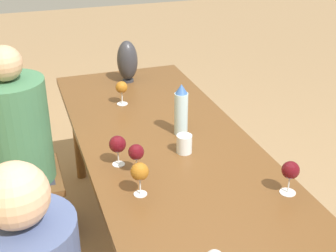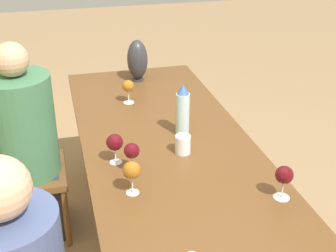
{
  "view_description": "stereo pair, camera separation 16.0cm",
  "coord_description": "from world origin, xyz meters",
  "px_view_note": "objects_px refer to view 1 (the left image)",
  "views": [
    {
      "loc": [
        -1.92,
        0.68,
        1.95
      ],
      "look_at": [
        0.11,
        0.0,
        0.88
      ],
      "focal_mm": 50.0,
      "sensor_mm": 36.0,
      "label": 1
    },
    {
      "loc": [
        -1.96,
        0.53,
        1.95
      ],
      "look_at": [
        0.11,
        0.0,
        0.88
      ],
      "focal_mm": 50.0,
      "sensor_mm": 36.0,
      "label": 2
    }
  ],
  "objects_px": {
    "water_bottle": "(181,110)",
    "person_far": "(21,146)",
    "wine_glass_2": "(136,153)",
    "wine_glass_4": "(291,171)",
    "wine_glass_3": "(122,88)",
    "wine_glass_1": "(118,145)",
    "vase": "(127,61)",
    "chair_far": "(9,172)",
    "water_tumbler": "(184,144)",
    "wine_glass_0": "(140,172)"
  },
  "relations": [
    {
      "from": "vase",
      "to": "wine_glass_4",
      "type": "bearing_deg",
      "value": -167.93
    },
    {
      "from": "wine_glass_3",
      "to": "wine_glass_4",
      "type": "distance_m",
      "value": 1.25
    },
    {
      "from": "water_bottle",
      "to": "chair_far",
      "type": "relative_size",
      "value": 0.31
    },
    {
      "from": "water_bottle",
      "to": "vase",
      "type": "height_order",
      "value": "vase"
    },
    {
      "from": "wine_glass_2",
      "to": "wine_glass_3",
      "type": "bearing_deg",
      "value": -8.86
    },
    {
      "from": "person_far",
      "to": "vase",
      "type": "bearing_deg",
      "value": -57.65
    },
    {
      "from": "water_tumbler",
      "to": "person_far",
      "type": "distance_m",
      "value": 0.98
    },
    {
      "from": "wine_glass_2",
      "to": "person_far",
      "type": "relative_size",
      "value": 0.12
    },
    {
      "from": "water_bottle",
      "to": "wine_glass_3",
      "type": "height_order",
      "value": "water_bottle"
    },
    {
      "from": "water_bottle",
      "to": "person_far",
      "type": "distance_m",
      "value": 0.95
    },
    {
      "from": "wine_glass_1",
      "to": "wine_glass_2",
      "type": "height_order",
      "value": "wine_glass_1"
    },
    {
      "from": "water_tumbler",
      "to": "chair_far",
      "type": "distance_m",
      "value": 1.09
    },
    {
      "from": "vase",
      "to": "water_tumbler",
      "type": "bearing_deg",
      "value": -178.73
    },
    {
      "from": "vase",
      "to": "wine_glass_2",
      "type": "distance_m",
      "value": 1.19
    },
    {
      "from": "vase",
      "to": "wine_glass_1",
      "type": "xyz_separation_m",
      "value": [
        -1.06,
        0.32,
        -0.04
      ]
    },
    {
      "from": "wine_glass_2",
      "to": "wine_glass_4",
      "type": "height_order",
      "value": "wine_glass_4"
    },
    {
      "from": "vase",
      "to": "wine_glass_4",
      "type": "distance_m",
      "value": 1.56
    },
    {
      "from": "water_tumbler",
      "to": "person_far",
      "type": "xyz_separation_m",
      "value": [
        0.56,
        0.78,
        -0.17
      ]
    },
    {
      "from": "vase",
      "to": "wine_glass_3",
      "type": "relative_size",
      "value": 1.94
    },
    {
      "from": "wine_glass_3",
      "to": "water_tumbler",
      "type": "bearing_deg",
      "value": -167.39
    },
    {
      "from": "wine_glass_3",
      "to": "person_far",
      "type": "distance_m",
      "value": 0.68
    },
    {
      "from": "wine_glass_4",
      "to": "person_far",
      "type": "distance_m",
      "value": 1.52
    },
    {
      "from": "wine_glass_0",
      "to": "wine_glass_1",
      "type": "height_order",
      "value": "wine_glass_0"
    },
    {
      "from": "vase",
      "to": "wine_glass_3",
      "type": "distance_m",
      "value": 0.39
    },
    {
      "from": "wine_glass_0",
      "to": "wine_glass_2",
      "type": "distance_m",
      "value": 0.17
    },
    {
      "from": "wine_glass_0",
      "to": "vase",
      "type": "bearing_deg",
      "value": -12.09
    },
    {
      "from": "vase",
      "to": "wine_glass_0",
      "type": "height_order",
      "value": "vase"
    },
    {
      "from": "wine_glass_0",
      "to": "wine_glass_2",
      "type": "height_order",
      "value": "wine_glass_0"
    },
    {
      "from": "water_bottle",
      "to": "wine_glass_1",
      "type": "height_order",
      "value": "water_bottle"
    },
    {
      "from": "wine_glass_1",
      "to": "wine_glass_4",
      "type": "bearing_deg",
      "value": -126.0
    },
    {
      "from": "water_bottle",
      "to": "wine_glass_4",
      "type": "bearing_deg",
      "value": -159.72
    },
    {
      "from": "wine_glass_2",
      "to": "wine_glass_4",
      "type": "relative_size",
      "value": 0.96
    },
    {
      "from": "wine_glass_4",
      "to": "chair_far",
      "type": "relative_size",
      "value": 0.16
    },
    {
      "from": "wine_glass_3",
      "to": "wine_glass_4",
      "type": "xyz_separation_m",
      "value": [
        -1.16,
        -0.45,
        0.0
      ]
    },
    {
      "from": "water_bottle",
      "to": "water_tumbler",
      "type": "height_order",
      "value": "water_bottle"
    },
    {
      "from": "wine_glass_3",
      "to": "wine_glass_2",
      "type": "bearing_deg",
      "value": 171.14
    },
    {
      "from": "water_bottle",
      "to": "chair_far",
      "type": "distance_m",
      "value": 1.08
    },
    {
      "from": "chair_far",
      "to": "wine_glass_1",
      "type": "bearing_deg",
      "value": -137.32
    },
    {
      "from": "water_bottle",
      "to": "wine_glass_1",
      "type": "relative_size",
      "value": 1.88
    },
    {
      "from": "wine_glass_3",
      "to": "chair_far",
      "type": "distance_m",
      "value": 0.82
    },
    {
      "from": "water_tumbler",
      "to": "wine_glass_1",
      "type": "xyz_separation_m",
      "value": [
        -0.01,
        0.34,
        0.06
      ]
    },
    {
      "from": "chair_far",
      "to": "wine_glass_3",
      "type": "bearing_deg",
      "value": -80.67
    },
    {
      "from": "vase",
      "to": "wine_glass_0",
      "type": "bearing_deg",
      "value": 167.91
    },
    {
      "from": "wine_glass_4",
      "to": "person_far",
      "type": "relative_size",
      "value": 0.12
    },
    {
      "from": "wine_glass_1",
      "to": "wine_glass_2",
      "type": "distance_m",
      "value": 0.12
    },
    {
      "from": "wine_glass_2",
      "to": "person_far",
      "type": "height_order",
      "value": "person_far"
    },
    {
      "from": "wine_glass_0",
      "to": "person_far",
      "type": "relative_size",
      "value": 0.12
    },
    {
      "from": "wine_glass_2",
      "to": "chair_far",
      "type": "relative_size",
      "value": 0.16
    },
    {
      "from": "wine_glass_4",
      "to": "chair_far",
      "type": "distance_m",
      "value": 1.62
    },
    {
      "from": "wine_glass_3",
      "to": "person_far",
      "type": "relative_size",
      "value": 0.12
    }
  ]
}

